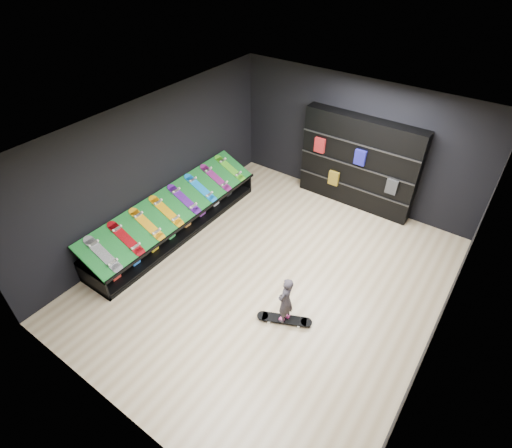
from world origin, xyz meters
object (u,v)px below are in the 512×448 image
Objects in this scene: display_rack at (176,222)px; back_shelving at (358,163)px; floor_skateboard at (284,320)px; child at (285,308)px.

display_rack is 1.62× the size of back_shelving.
back_shelving is at bearing 73.34° from floor_skateboard.
back_shelving is 2.83× the size of floor_skateboard.
floor_skateboard is at bearing -12.84° from display_rack.
back_shelving is (2.76, 3.32, 0.86)m from display_rack.
display_rack is at bearing -129.71° from back_shelving.
floor_skateboard is 1.69× the size of child.
display_rack is 4.59× the size of floor_skateboard.
floor_skateboard is 0.33m from child.
back_shelving is 4.19m from child.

